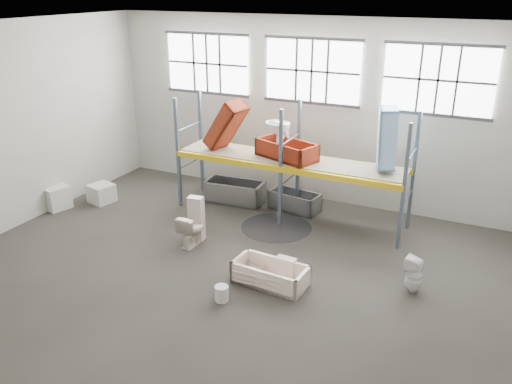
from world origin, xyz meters
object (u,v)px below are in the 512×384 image
Objects in this scene: steel_tub_left at (235,192)px; rust_tub_flat at (287,150)px; bucket at (222,293)px; carton_near at (55,197)px; toilet_white at (414,275)px; blue_tub_upright at (387,138)px; steel_tub_right at (295,201)px; cistern_tall at (196,218)px; toilet_beige at (192,229)px; bathtub_beige at (270,274)px.

rust_tub_flat is (1.65, -0.25, 1.52)m from steel_tub_left.
bucket is 6.67m from carton_near.
bucket is at bearing -49.69° from toilet_white.
steel_tub_left is 1.14× the size of blue_tub_upright.
carton_near is (-5.99, -2.70, 0.06)m from steel_tub_right.
cistern_tall is at bearing 0.34° from carton_near.
bucket is at bearing -114.83° from blue_tub_upright.
rust_tub_flat is (-3.74, 2.34, 1.43)m from toilet_white.
carton_near reaches higher than bucket.
rust_tub_flat reaches higher than toilet_beige.
toilet_white reaches higher than bucket.
rust_tub_flat is at bearing -177.25° from blue_tub_upright.
blue_tub_upright is (4.12, -0.14, 2.10)m from steel_tub_left.
steel_tub_right is at bearing 108.39° from bathtub_beige.
blue_tub_upright is at bearing 71.40° from bathtub_beige.
bathtub_beige is 1.15m from bucket.
toilet_white is (5.08, 0.15, 0.00)m from toilet_beige.
toilet_beige is 3.18m from rust_tub_flat.
toilet_beige is 1.06× the size of carton_near.
steel_tub_right is 6.57m from carton_near.
toilet_beige is at bearing -78.29° from toilet_white.
rust_tub_flat is 2.19× the size of carton_near.
rust_tub_flat is 1.11× the size of blue_tub_upright.
steel_tub_left is 1.03× the size of rust_tub_flat.
carton_near is at bearing -149.71° from steel_tub_left.
rust_tub_flat is 6.50m from carton_near.
toilet_white is at bearing -37.52° from steel_tub_right.
blue_tub_upright is at bearing 15.69° from carton_near.
bucket is (-3.30, -1.93, -0.23)m from toilet_white.
bathtub_beige is 1.39× the size of cistern_tall.
toilet_white is at bearing -25.73° from steel_tub_left.
toilet_white is 3.42m from blue_tub_upright.
toilet_white is 4.61m from steel_tub_right.
blue_tub_upright is 8.95m from carton_near.
cistern_tall is at bearing 160.04° from bathtub_beige.
steel_tub_right is at bearing 171.74° from blue_tub_upright.
rust_tub_flat reaches higher than steel_tub_left.
carton_near is at bearing 162.21° from bucket.
blue_tub_upright is (3.81, 2.61, 2.01)m from toilet_beige.
steel_tub_left is 4.99m from bucket.
steel_tub_right is (1.73, 0.21, -0.05)m from steel_tub_left.
steel_tub_left is 5.14× the size of bucket.
bathtub_beige is at bearing -75.77° from steel_tub_right.
bathtub_beige is 1.06× the size of blue_tub_upright.
bathtub_beige is 2.67m from cistern_tall.
steel_tub_right is at bearing 94.26° from bucket.
cistern_tall is 3.06m from steel_tub_right.
bucket is at bearing -55.05° from cistern_tall.
blue_tub_upright is at bearing 65.17° from bucket.
cistern_tall reaches higher than bucket.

